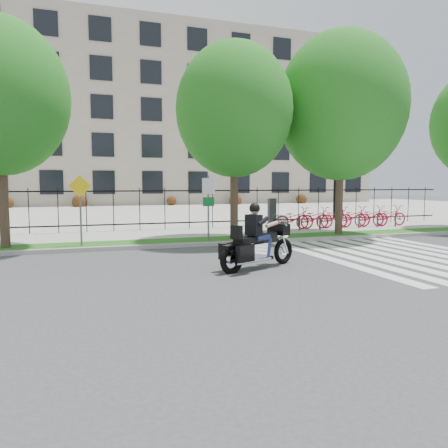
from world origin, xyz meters
name	(u,v)px	position (x,y,z in m)	size (l,w,h in m)	color
ground	(266,264)	(0.00, 0.00, 0.00)	(120.00, 120.00, 0.00)	#39393B
curb	(222,243)	(0.00, 4.10, 0.07)	(60.00, 0.20, 0.15)	#9A9791
grass_verge	(215,241)	(0.00, 4.95, 0.07)	(60.00, 1.50, 0.15)	#185214
sidewalk	(199,234)	(0.00, 7.45, 0.07)	(60.00, 3.50, 0.15)	#A7A69D
plaza	(143,211)	(0.00, 25.00, 0.05)	(80.00, 34.00, 0.10)	#A7A69D
crosswalk_stripes	(401,255)	(4.83, 0.00, 0.01)	(5.70, 8.00, 0.01)	silver
iron_fence	(189,208)	(0.00, 9.20, 1.15)	(30.00, 0.06, 2.00)	black
office_building	(118,122)	(0.00, 44.92, 9.97)	(60.00, 21.90, 20.15)	#A79886
lamp_post_right	(335,170)	(10.00, 12.00, 3.21)	(1.06, 0.70, 4.25)	black
street_tree_1	(234,110)	(0.79, 4.95, 5.23)	(4.62, 4.62, 7.75)	#31221B
street_tree_2	(341,106)	(5.69, 4.95, 5.65)	(5.54, 5.54, 8.70)	#31221B
bike_share_station	(343,217)	(7.41, 7.20, 0.69)	(7.89, 0.89, 1.50)	#2D2D33
sign_pole_regulatory	(208,199)	(-0.39, 4.58, 1.74)	(0.50, 0.09, 2.50)	#59595B
sign_pole_warning	(80,201)	(-5.08, 4.58, 1.74)	(0.78, 0.09, 2.49)	#59595B
motorcycle_rider	(258,242)	(-0.49, -0.55, 0.73)	(2.66, 1.50, 2.19)	black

